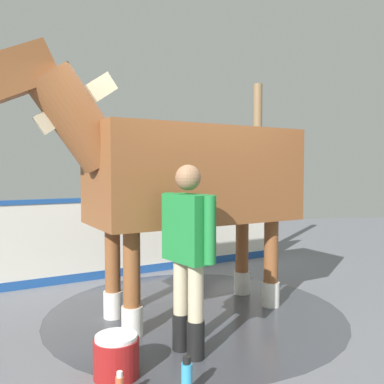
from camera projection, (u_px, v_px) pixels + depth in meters
name	position (u px, v px, depth m)	size (l,w,h in m)	color
ground_plane	(195.00, 319.00, 4.30)	(16.00, 16.00, 0.02)	slate
wet_patch	(195.00, 311.00, 4.49)	(3.22, 3.22, 0.00)	#42444C
barrier_wall	(133.00, 238.00, 6.06)	(5.22, 2.05, 1.17)	silver
roof_post_far	(257.00, 171.00, 7.30)	(0.16, 0.16, 3.08)	olive
horse	(185.00, 175.00, 4.34)	(3.46, 1.72, 2.68)	brown
handler	(188.00, 247.00, 3.40)	(0.41, 0.59, 1.60)	black
wash_bucket	(116.00, 356.00, 3.07)	(0.35, 0.35, 0.32)	maroon
bottle_shampoo	(187.00, 377.00, 2.82)	(0.08, 0.08, 0.27)	#3399CC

